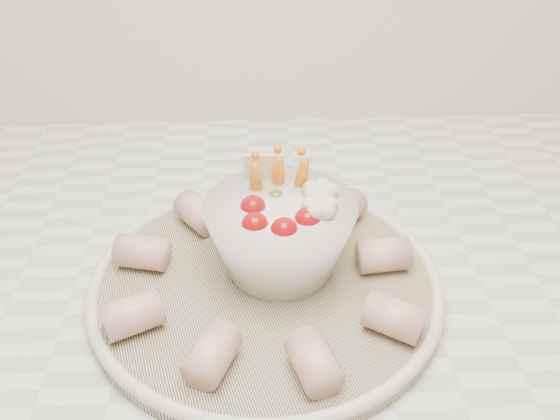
{
  "coord_description": "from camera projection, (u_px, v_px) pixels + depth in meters",
  "views": [
    {
      "loc": [
        -0.05,
        0.94,
        1.33
      ],
      "look_at": [
        -0.03,
        1.4,
        1.0
      ],
      "focal_mm": 40.0,
      "sensor_mm": 36.0,
      "label": 1
    }
  ],
  "objects": [
    {
      "name": "serving_platter",
      "position": [
        266.0,
        284.0,
        0.59
      ],
      "size": [
        0.41,
        0.41,
        0.02
      ],
      "color": "navy",
      "rests_on": "kitchen_counter"
    },
    {
      "name": "veggie_bowl",
      "position": [
        281.0,
        235.0,
        0.58
      ],
      "size": [
        0.14,
        0.14,
        0.11
      ],
      "color": "silver",
      "rests_on": "serving_platter"
    },
    {
      "name": "cured_meat_rolls",
      "position": [
        265.0,
        267.0,
        0.58
      ],
      "size": [
        0.28,
        0.3,
        0.03
      ],
      "color": "#B85854",
      "rests_on": "serving_platter"
    }
  ]
}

